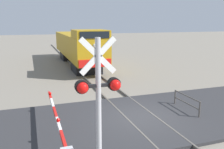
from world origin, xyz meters
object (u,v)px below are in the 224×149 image
object	(u,v)px
crossing_gate	(63,144)
guard_railing	(186,101)
crossing_signal	(99,101)
locomotive	(78,47)

from	to	relation	value
crossing_gate	guard_railing	distance (m)	7.35
crossing_gate	guard_railing	bearing A→B (deg)	22.27
crossing_signal	crossing_gate	world-z (taller)	crossing_signal
locomotive	crossing_gate	distance (m)	19.03
crossing_signal	guard_railing	bearing A→B (deg)	36.81
guard_railing	crossing_signal	bearing A→B (deg)	-143.19
locomotive	crossing_signal	world-z (taller)	crossing_signal
crossing_signal	guard_railing	xyz separation A→B (m)	(6.05, 4.53, -2.15)
crossing_gate	guard_railing	size ratio (longest dim) A/B	3.12
locomotive	crossing_signal	bearing A→B (deg)	-99.44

